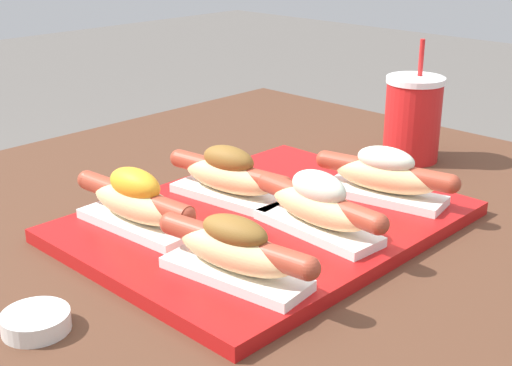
{
  "coord_description": "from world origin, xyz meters",
  "views": [
    {
      "loc": [
        -0.58,
        -0.68,
        1.14
      ],
      "look_at": [
        0.05,
        -0.07,
        0.81
      ],
      "focal_mm": 50.0,
      "sensor_mm": 36.0,
      "label": 1
    }
  ],
  "objects_px": {
    "hot_dog_0": "(235,250)",
    "hot_dog_1": "(318,206)",
    "serving_tray": "(267,221)",
    "hot_dog_2": "(385,175)",
    "drink_cup": "(413,118)",
    "hot_dog_4": "(229,175)",
    "sauce_bowl": "(36,321)",
    "hot_dog_3": "(134,201)"
  },
  "relations": [
    {
      "from": "hot_dog_2",
      "to": "hot_dog_4",
      "type": "xyz_separation_m",
      "value": [
        -0.15,
        0.15,
        0.0
      ]
    },
    {
      "from": "hot_dog_3",
      "to": "drink_cup",
      "type": "bearing_deg",
      "value": -8.28
    },
    {
      "from": "hot_dog_0",
      "to": "hot_dog_1",
      "type": "distance_m",
      "value": 0.16
    },
    {
      "from": "serving_tray",
      "to": "drink_cup",
      "type": "xyz_separation_m",
      "value": [
        0.37,
        0.02,
        0.06
      ]
    },
    {
      "from": "serving_tray",
      "to": "hot_dog_4",
      "type": "height_order",
      "value": "hot_dog_4"
    },
    {
      "from": "hot_dog_0",
      "to": "sauce_bowl",
      "type": "distance_m",
      "value": 0.21
    },
    {
      "from": "serving_tray",
      "to": "hot_dog_0",
      "type": "relative_size",
      "value": 2.33
    },
    {
      "from": "hot_dog_0",
      "to": "sauce_bowl",
      "type": "bearing_deg",
      "value": 154.6
    },
    {
      "from": "serving_tray",
      "to": "sauce_bowl",
      "type": "xyz_separation_m",
      "value": [
        -0.34,
        -0.0,
        0.0
      ]
    },
    {
      "from": "hot_dog_0",
      "to": "hot_dog_3",
      "type": "height_order",
      "value": "hot_dog_3"
    },
    {
      "from": "hot_dog_3",
      "to": "hot_dog_0",
      "type": "bearing_deg",
      "value": -92.51
    },
    {
      "from": "hot_dog_2",
      "to": "drink_cup",
      "type": "distance_m",
      "value": 0.24
    },
    {
      "from": "hot_dog_0",
      "to": "hot_dog_3",
      "type": "distance_m",
      "value": 0.19
    },
    {
      "from": "hot_dog_1",
      "to": "drink_cup",
      "type": "bearing_deg",
      "value": 15.25
    },
    {
      "from": "hot_dog_3",
      "to": "drink_cup",
      "type": "height_order",
      "value": "drink_cup"
    },
    {
      "from": "hot_dog_0",
      "to": "hot_dog_2",
      "type": "distance_m",
      "value": 0.31
    },
    {
      "from": "drink_cup",
      "to": "hot_dog_4",
      "type": "bearing_deg",
      "value": 171.18
    },
    {
      "from": "drink_cup",
      "to": "sauce_bowl",
      "type": "bearing_deg",
      "value": -178.08
    },
    {
      "from": "hot_dog_3",
      "to": "hot_dog_4",
      "type": "bearing_deg",
      "value": -6.93
    },
    {
      "from": "serving_tray",
      "to": "hot_dog_1",
      "type": "distance_m",
      "value": 0.09
    },
    {
      "from": "serving_tray",
      "to": "hot_dog_2",
      "type": "distance_m",
      "value": 0.18
    },
    {
      "from": "hot_dog_4",
      "to": "hot_dog_0",
      "type": "bearing_deg",
      "value": -132.33
    },
    {
      "from": "hot_dog_1",
      "to": "hot_dog_3",
      "type": "distance_m",
      "value": 0.23
    },
    {
      "from": "serving_tray",
      "to": "hot_dog_2",
      "type": "xyz_separation_m",
      "value": [
        0.15,
        -0.08,
        0.04
      ]
    },
    {
      "from": "hot_dog_4",
      "to": "drink_cup",
      "type": "bearing_deg",
      "value": -8.82
    },
    {
      "from": "serving_tray",
      "to": "sauce_bowl",
      "type": "relative_size",
      "value": 7.14
    },
    {
      "from": "drink_cup",
      "to": "hot_dog_2",
      "type": "bearing_deg",
      "value": -156.38
    },
    {
      "from": "serving_tray",
      "to": "drink_cup",
      "type": "height_order",
      "value": "drink_cup"
    },
    {
      "from": "serving_tray",
      "to": "sauce_bowl",
      "type": "height_order",
      "value": "sauce_bowl"
    },
    {
      "from": "hot_dog_1",
      "to": "sauce_bowl",
      "type": "relative_size",
      "value": 3.09
    },
    {
      "from": "hot_dog_0",
      "to": "hot_dog_2",
      "type": "xyz_separation_m",
      "value": [
        0.31,
        0.02,
        0.0
      ]
    },
    {
      "from": "serving_tray",
      "to": "drink_cup",
      "type": "relative_size",
      "value": 2.43
    },
    {
      "from": "hot_dog_3",
      "to": "hot_dog_4",
      "type": "height_order",
      "value": "hot_dog_3"
    },
    {
      "from": "serving_tray",
      "to": "hot_dog_4",
      "type": "bearing_deg",
      "value": 86.51
    },
    {
      "from": "hot_dog_3",
      "to": "hot_dog_4",
      "type": "xyz_separation_m",
      "value": [
        0.15,
        -0.02,
        -0.0
      ]
    },
    {
      "from": "hot_dog_4",
      "to": "hot_dog_3",
      "type": "bearing_deg",
      "value": 173.07
    },
    {
      "from": "hot_dog_1",
      "to": "sauce_bowl",
      "type": "height_order",
      "value": "hot_dog_1"
    },
    {
      "from": "hot_dog_1",
      "to": "drink_cup",
      "type": "height_order",
      "value": "drink_cup"
    },
    {
      "from": "hot_dog_0",
      "to": "hot_dog_3",
      "type": "xyz_separation_m",
      "value": [
        0.01,
        0.19,
        0.0
      ]
    },
    {
      "from": "hot_dog_1",
      "to": "hot_dog_4",
      "type": "distance_m",
      "value": 0.16
    },
    {
      "from": "hot_dog_2",
      "to": "hot_dog_4",
      "type": "bearing_deg",
      "value": 134.22
    },
    {
      "from": "hot_dog_2",
      "to": "hot_dog_4",
      "type": "distance_m",
      "value": 0.21
    }
  ]
}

